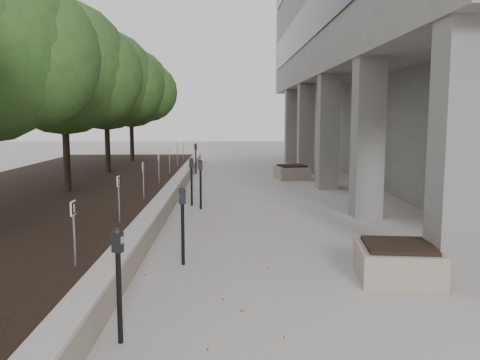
{
  "coord_description": "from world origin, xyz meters",
  "views": [
    {
      "loc": [
        -0.15,
        -6.58,
        2.55
      ],
      "look_at": [
        0.18,
        6.23,
        0.92
      ],
      "focal_mm": 37.49,
      "sensor_mm": 36.0,
      "label": 1
    }
  ],
  "objects": [
    {
      "name": "ground",
      "position": [
        0.0,
        0.0,
        0.0
      ],
      "size": [
        90.0,
        90.0,
        0.0
      ],
      "primitive_type": "plane",
      "color": "#AEA8A0",
      "rests_on": "ground"
    },
    {
      "name": "berry_scatter",
      "position": [
        -0.1,
        5.0,
        0.01
      ],
      "size": [
        3.3,
        14.1,
        0.02
      ],
      "primitive_type": null,
      "color": "maroon",
      "rests_on": "ground"
    },
    {
      "name": "crabapple_tree_5",
      "position": [
        -4.8,
        18.0,
        3.12
      ],
      "size": [
        4.6,
        4.0,
        5.44
      ],
      "primitive_type": null,
      "color": "#294F1E",
      "rests_on": "planting_bed"
    },
    {
      "name": "parking_meter_1",
      "position": [
        -1.36,
        -1.15,
        0.67
      ],
      "size": [
        0.15,
        0.13,
        1.34
      ],
      "primitive_type": null,
      "rotation": [
        0.0,
        0.0,
        -0.32
      ],
      "color": "black",
      "rests_on": "ground"
    },
    {
      "name": "parking_meter_3",
      "position": [
        -0.89,
        7.1,
        0.69
      ],
      "size": [
        0.15,
        0.11,
        1.38
      ],
      "primitive_type": null,
      "rotation": [
        0.0,
        0.0,
        0.1
      ],
      "color": "black",
      "rests_on": "ground"
    },
    {
      "name": "parking_sign_4",
      "position": [
        -2.35,
        6.5,
        0.88
      ],
      "size": [
        0.04,
        0.22,
        0.96
      ],
      "primitive_type": null,
      "color": "black",
      "rests_on": "planting_bed"
    },
    {
      "name": "crabapple_tree_3",
      "position": [
        -4.8,
        8.0,
        3.12
      ],
      "size": [
        4.6,
        4.0,
        5.44
      ],
      "primitive_type": null,
      "color": "#294F1E",
      "rests_on": "planting_bed"
    },
    {
      "name": "parking_meter_2",
      "position": [
        -0.92,
        1.86,
        0.68
      ],
      "size": [
        0.15,
        0.13,
        1.35
      ],
      "primitive_type": null,
      "rotation": [
        0.0,
        0.0,
        0.26
      ],
      "color": "black",
      "rests_on": "ground"
    },
    {
      "name": "parking_sign_6",
      "position": [
        -2.35,
        12.5,
        0.88
      ],
      "size": [
        0.04,
        0.22,
        0.96
      ],
      "primitive_type": null,
      "color": "black",
      "rests_on": "planting_bed"
    },
    {
      "name": "crabapple_tree_4",
      "position": [
        -4.8,
        13.0,
        3.12
      ],
      "size": [
        4.6,
        4.0,
        5.44
      ],
      "primitive_type": null,
      "color": "#294F1E",
      "rests_on": "planting_bed"
    },
    {
      "name": "parking_sign_5",
      "position": [
        -2.35,
        9.5,
        0.88
      ],
      "size": [
        0.04,
        0.22,
        0.96
      ],
      "primitive_type": null,
      "color": "black",
      "rests_on": "planting_bed"
    },
    {
      "name": "parking_sign_8",
      "position": [
        -2.35,
        18.5,
        0.88
      ],
      "size": [
        0.04,
        0.22,
        0.96
      ],
      "primitive_type": null,
      "color": "black",
      "rests_on": "planting_bed"
    },
    {
      "name": "parking_meter_4",
      "position": [
        -1.17,
        7.64,
        0.69
      ],
      "size": [
        0.16,
        0.13,
        1.39
      ],
      "primitive_type": null,
      "rotation": [
        0.0,
        0.0,
        0.28
      ],
      "color": "black",
      "rests_on": "ground"
    },
    {
      "name": "parking_sign_3",
      "position": [
        -2.35,
        3.5,
        0.88
      ],
      "size": [
        0.04,
        0.22,
        0.96
      ],
      "primitive_type": null,
      "color": "black",
      "rests_on": "planting_bed"
    },
    {
      "name": "retaining_wall",
      "position": [
        -1.82,
        9.0,
        0.25
      ],
      "size": [
        0.39,
        26.0,
        0.5
      ],
      "primitive_type": null,
      "color": "#A29481",
      "rests_on": "ground"
    },
    {
      "name": "parking_sign_7",
      "position": [
        -2.35,
        15.5,
        0.88
      ],
      "size": [
        0.04,
        0.22,
        0.96
      ],
      "primitive_type": null,
      "color": "black",
      "rests_on": "planting_bed"
    },
    {
      "name": "parking_sign_2",
      "position": [
        -2.35,
        0.5,
        0.88
      ],
      "size": [
        0.04,
        0.22,
        0.96
      ],
      "primitive_type": null,
      "color": "black",
      "rests_on": "planting_bed"
    },
    {
      "name": "planting_bed",
      "position": [
        -5.5,
        9.0,
        0.2
      ],
      "size": [
        7.0,
        26.0,
        0.4
      ],
      "primitive_type": "cube",
      "color": "black",
      "rests_on": "ground"
    },
    {
      "name": "planter_front",
      "position": [
        2.53,
        1.0,
        0.29
      ],
      "size": [
        1.36,
        1.36,
        0.57
      ],
      "primitive_type": null,
      "rotation": [
        0.0,
        0.0,
        -0.12
      ],
      "color": "#A29481",
      "rests_on": "ground"
    },
    {
      "name": "planter_back",
      "position": [
        2.5,
        13.72,
        0.29
      ],
      "size": [
        1.42,
        1.42,
        0.58
      ],
      "primitive_type": null,
      "rotation": [
        0.0,
        0.0,
        0.16
      ],
      "color": "#A29481",
      "rests_on": "ground"
    },
    {
      "name": "parking_meter_5",
      "position": [
        -1.55,
        15.7,
        0.69
      ],
      "size": [
        0.14,
        0.11,
        1.37
      ],
      "primitive_type": null,
      "rotation": [
        0.0,
        0.0,
        -0.08
      ],
      "color": "black",
      "rests_on": "ground"
    }
  ]
}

